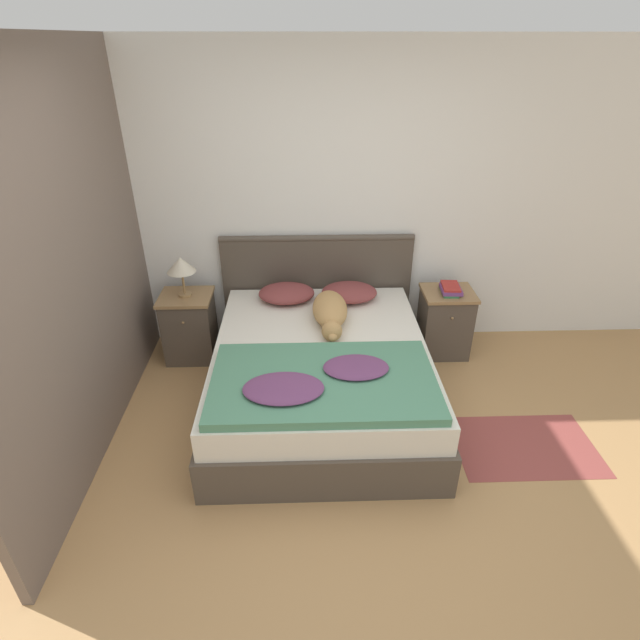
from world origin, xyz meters
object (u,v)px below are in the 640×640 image
Objects in this scene: table_lamp at (181,266)px; pillow_left at (287,293)px; dog at (330,311)px; nightstand_right at (445,322)px; pillow_right at (349,292)px; bed at (321,375)px; book_stack at (450,289)px; nightstand_left at (190,326)px.

pillow_left is at bearing 1.29° from table_lamp.
dog is 1.29m from table_lamp.
nightstand_right is 0.91m from pillow_right.
table_lamp is (-2.25, 0.01, 0.57)m from nightstand_right.
nightstand_right is at bearing 32.08° from bed.
nightstand_right is 1.77× the size of table_lamp.
book_stack is (1.04, 0.33, 0.01)m from dog.
bed is at bearing -110.18° from pillow_right.
nightstand_right is 1.27× the size of pillow_left.
pillow_left is at bearing 177.93° from book_stack.
dog is (-0.18, -0.39, 0.03)m from pillow_right.
dog reaches higher than pillow_right.
nightstand_left is 0.79× the size of dog.
pillow_right is at bearing 69.82° from bed.
pillow_right is 2.05× the size of book_stack.
book_stack is (2.26, -0.02, 0.34)m from nightstand_left.
pillow_left is 2.05× the size of book_stack.
book_stack is 0.67× the size of table_lamp.
bed is at bearing -32.08° from nightstand_left.
table_lamp is at bearing 147.67° from bed.
table_lamp reaches higher than pillow_right.
pillow_left is at bearing 110.18° from bed.
dog reaches higher than nightstand_right.
table_lamp reaches higher than nightstand_left.
dog reaches higher than book_stack.
nightstand_left is at bearing 180.00° from nightstand_right.
pillow_left is at bearing 1.74° from nightstand_left.
pillow_left is (-0.27, 0.73, 0.34)m from bed.
nightstand_left is at bearing 179.38° from book_stack.
pillow_right is at bearing 176.64° from book_stack.
table_lamp is at bearing 163.21° from dog.
pillow_left is at bearing 132.67° from dog.
table_lamp is at bearing 179.21° from book_stack.
dog is (1.21, -0.36, 0.33)m from nightstand_left.
table_lamp reaches higher than book_stack.
nightstand_left is at bearing 147.92° from bed.
bed is 4.06× the size of pillow_right.
bed is at bearing -147.92° from nightstand_right.
pillow_right is 0.86m from book_stack.
book_stack reaches higher than nightstand_left.
nightstand_left is 1.31m from dog.
pillow_left is 1.00× the size of pillow_right.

